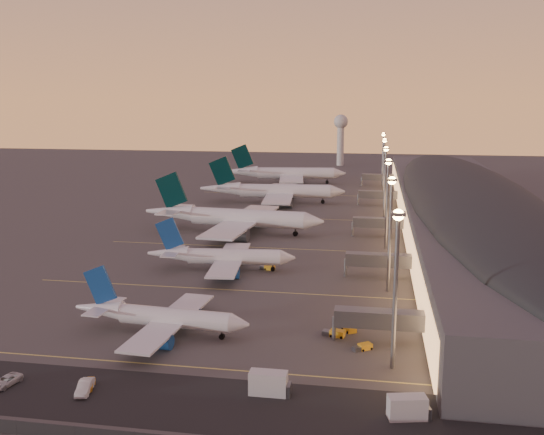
{
  "coord_description": "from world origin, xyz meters",
  "views": [
    {
      "loc": [
        32.22,
        -132.33,
        42.36
      ],
      "look_at": [
        2.0,
        45.0,
        7.0
      ],
      "focal_mm": 40.0,
      "sensor_mm": 36.0,
      "label": 1
    }
  ],
  "objects_px": {
    "airliner_wide_mid": "(272,191)",
    "airliner_wide_far": "(285,173)",
    "baggage_tug_d": "(348,327)",
    "service_van_a": "(6,381)",
    "baggage_tug_c": "(268,268)",
    "airliner_wide_near": "(232,217)",
    "catering_truck_b": "(409,408)",
    "baggage_tug_a": "(335,333)",
    "catering_truck_a": "(270,384)",
    "service_van_b": "(88,384)",
    "airliner_narrow_north": "(221,257)",
    "radar_tower": "(341,131)",
    "service_van_c": "(85,387)",
    "airliner_narrow_south": "(160,317)",
    "baggage_tug_b": "(363,347)"
  },
  "relations": [
    {
      "from": "baggage_tug_b",
      "to": "service_van_a",
      "type": "xyz_separation_m",
      "value": [
        -52.6,
        -22.36,
        0.24
      ]
    },
    {
      "from": "airliner_wide_mid",
      "to": "baggage_tug_d",
      "type": "height_order",
      "value": "airliner_wide_mid"
    },
    {
      "from": "airliner_narrow_north",
      "to": "catering_truck_a",
      "type": "xyz_separation_m",
      "value": [
        23.26,
        -62.19,
        -1.86
      ]
    },
    {
      "from": "service_van_c",
      "to": "airliner_wide_far",
      "type": "bearing_deg",
      "value": 79.3
    },
    {
      "from": "catering_truck_a",
      "to": "service_van_c",
      "type": "xyz_separation_m",
      "value": [
        -26.95,
        -4.07,
        -0.75
      ]
    },
    {
      "from": "airliner_wide_near",
      "to": "baggage_tug_a",
      "type": "xyz_separation_m",
      "value": [
        38.3,
        -81.42,
        -4.38
      ]
    },
    {
      "from": "airliner_narrow_north",
      "to": "airliner_wide_far",
      "type": "distance_m",
      "value": 160.04
    },
    {
      "from": "baggage_tug_b",
      "to": "baggage_tug_c",
      "type": "height_order",
      "value": "baggage_tug_c"
    },
    {
      "from": "airliner_narrow_south",
      "to": "service_van_a",
      "type": "height_order",
      "value": "airliner_narrow_south"
    },
    {
      "from": "airliner_narrow_north",
      "to": "airliner_wide_mid",
      "type": "bearing_deg",
      "value": 87.07
    },
    {
      "from": "radar_tower",
      "to": "baggage_tug_d",
      "type": "height_order",
      "value": "radar_tower"
    },
    {
      "from": "airliner_narrow_north",
      "to": "radar_tower",
      "type": "height_order",
      "value": "radar_tower"
    },
    {
      "from": "service_van_a",
      "to": "baggage_tug_c",
      "type": "bearing_deg",
      "value": 79.67
    },
    {
      "from": "baggage_tug_c",
      "to": "service_van_b",
      "type": "relative_size",
      "value": 1.0
    },
    {
      "from": "airliner_narrow_south",
      "to": "airliner_narrow_north",
      "type": "distance_m",
      "value": 42.56
    },
    {
      "from": "radar_tower",
      "to": "service_van_a",
      "type": "relative_size",
      "value": 6.32
    },
    {
      "from": "airliner_narrow_south",
      "to": "airliner_wide_near",
      "type": "relative_size",
      "value": 0.57
    },
    {
      "from": "catering_truck_a",
      "to": "service_van_c",
      "type": "bearing_deg",
      "value": -171.36
    },
    {
      "from": "airliner_narrow_north",
      "to": "radar_tower",
      "type": "xyz_separation_m",
      "value": [
        14.99,
        249.61,
        18.41
      ]
    },
    {
      "from": "airliner_wide_far",
      "to": "baggage_tug_c",
      "type": "height_order",
      "value": "airliner_wide_far"
    },
    {
      "from": "airliner_narrow_north",
      "to": "service_van_c",
      "type": "xyz_separation_m",
      "value": [
        -3.69,
        -66.26,
        -2.61
      ]
    },
    {
      "from": "baggage_tug_c",
      "to": "airliner_wide_mid",
      "type": "bearing_deg",
      "value": 114.8
    },
    {
      "from": "airliner_wide_far",
      "to": "catering_truck_a",
      "type": "height_order",
      "value": "airliner_wide_far"
    },
    {
      "from": "airliner_wide_mid",
      "to": "radar_tower",
      "type": "xyz_separation_m",
      "value": [
        19.09,
        148.83,
        16.93
      ]
    },
    {
      "from": "airliner_wide_far",
      "to": "baggage_tug_a",
      "type": "distance_m",
      "value": 202.21
    },
    {
      "from": "airliner_wide_mid",
      "to": "service_van_c",
      "type": "relative_size",
      "value": 11.65
    },
    {
      "from": "catering_truck_a",
      "to": "service_van_a",
      "type": "height_order",
      "value": "catering_truck_a"
    },
    {
      "from": "airliner_wide_near",
      "to": "catering_truck_b",
      "type": "bearing_deg",
      "value": -60.39
    },
    {
      "from": "airliner_narrow_south",
      "to": "baggage_tug_b",
      "type": "distance_m",
      "value": 36.94
    },
    {
      "from": "baggage_tug_c",
      "to": "service_van_a",
      "type": "relative_size",
      "value": 0.77
    },
    {
      "from": "airliner_wide_far",
      "to": "airliner_wide_mid",
      "type": "bearing_deg",
      "value": -93.88
    },
    {
      "from": "airliner_wide_near",
      "to": "baggage_tug_d",
      "type": "relative_size",
      "value": 13.36
    },
    {
      "from": "catering_truck_a",
      "to": "airliner_narrow_north",
      "type": "bearing_deg",
      "value": 110.57
    },
    {
      "from": "airliner_narrow_south",
      "to": "service_van_c",
      "type": "xyz_separation_m",
      "value": [
        -3.08,
        -23.71,
        -2.31
      ]
    },
    {
      "from": "baggage_tug_c",
      "to": "baggage_tug_d",
      "type": "relative_size",
      "value": 0.88
    },
    {
      "from": "baggage_tug_b",
      "to": "service_van_b",
      "type": "height_order",
      "value": "service_van_b"
    },
    {
      "from": "catering_truck_a",
      "to": "baggage_tug_d",
      "type": "bearing_deg",
      "value": 69.74
    },
    {
      "from": "airliner_wide_far",
      "to": "baggage_tug_c",
      "type": "distance_m",
      "value": 158.65
    },
    {
      "from": "airliner_wide_mid",
      "to": "baggage_tug_d",
      "type": "bearing_deg",
      "value": -79.54
    },
    {
      "from": "airliner_narrow_north",
      "to": "baggage_tug_c",
      "type": "height_order",
      "value": "airliner_narrow_north"
    },
    {
      "from": "airliner_narrow_south",
      "to": "baggage_tug_a",
      "type": "height_order",
      "value": "airliner_narrow_south"
    },
    {
      "from": "baggage_tug_c",
      "to": "service_van_a",
      "type": "height_order",
      "value": "service_van_a"
    },
    {
      "from": "airliner_wide_far",
      "to": "service_van_a",
      "type": "distance_m",
      "value": 226.26
    },
    {
      "from": "catering_truck_a",
      "to": "service_van_b",
      "type": "bearing_deg",
      "value": -174.07
    },
    {
      "from": "baggage_tug_b",
      "to": "catering_truck_b",
      "type": "xyz_separation_m",
      "value": [
        6.65,
        -21.92,
        1.02
      ]
    },
    {
      "from": "baggage_tug_a",
      "to": "baggage_tug_d",
      "type": "distance_m",
      "value": 4.0
    },
    {
      "from": "airliner_narrow_north",
      "to": "service_van_c",
      "type": "bearing_deg",
      "value": -98.45
    },
    {
      "from": "baggage_tug_d",
      "to": "service_van_a",
      "type": "xyz_separation_m",
      "value": [
        -49.64,
        -30.96,
        0.14
      ]
    },
    {
      "from": "baggage_tug_a",
      "to": "airliner_wide_mid",
      "type": "bearing_deg",
      "value": 117.52
    },
    {
      "from": "airliner_wide_mid",
      "to": "airliner_wide_far",
      "type": "bearing_deg",
      "value": 88.63
    }
  ]
}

